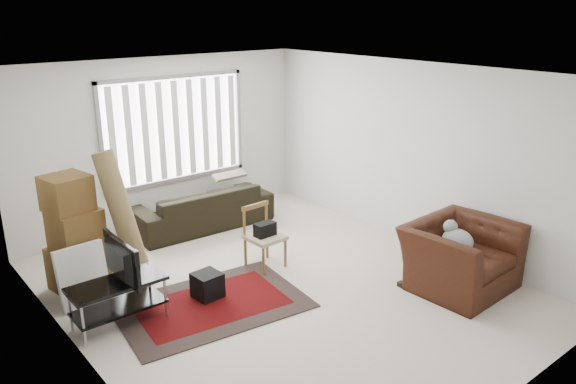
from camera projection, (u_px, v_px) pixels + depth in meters
name	position (u px, v px, depth m)	size (l,w,h in m)	color
room	(257.00, 146.00, 7.03)	(6.00, 6.02, 2.71)	beige
persian_rug	(212.00, 304.00, 6.76)	(2.35, 1.72, 0.02)	black
tv_stand	(118.00, 294.00, 6.25)	(1.05, 0.47, 0.53)	black
tv	(114.00, 262.00, 6.13)	(0.85, 0.11, 0.49)	black
subwoofer	(207.00, 285.00, 6.88)	(0.31, 0.31, 0.31)	black
moving_boxes	(75.00, 237.00, 6.99)	(0.70, 0.65, 1.49)	brown
white_flatpack	(82.00, 276.00, 6.67)	(0.59, 0.09, 0.75)	silver
rolled_rug	(124.00, 220.00, 6.98)	(0.27, 0.27, 1.78)	brown
sofa	(202.00, 201.00, 9.05)	(2.25, 0.97, 0.86)	black
side_chair	(264.00, 234.00, 7.64)	(0.48, 0.48, 0.86)	#9A8865
armchair	(461.00, 252.00, 7.07)	(1.34, 1.18, 0.96)	#34150A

